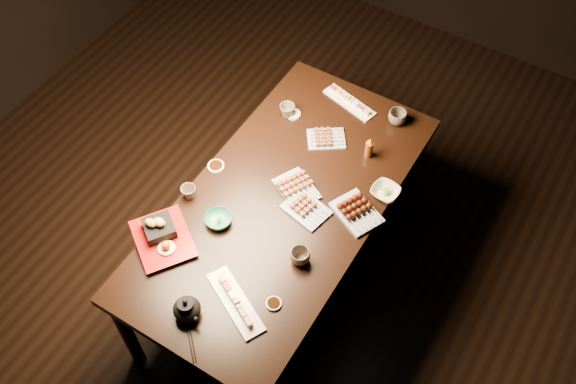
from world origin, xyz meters
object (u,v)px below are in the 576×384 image
at_px(yakitori_plate_left, 326,137).
at_px(tempura_tray, 162,234).
at_px(edamame_bowl_green, 218,220).
at_px(yakitori_plate_right, 306,207).
at_px(edamame_bowl_cream, 385,192).
at_px(teacup_far_left, 287,111).
at_px(condiment_bottle, 369,147).
at_px(sushi_platter_near, 235,301).
at_px(sushi_platter_far, 350,101).
at_px(dining_table, 283,241).
at_px(teacup_near_left, 189,192).
at_px(yakitori_plate_center, 297,186).
at_px(teacup_far_right, 397,117).
at_px(teapot, 186,308).
at_px(teacup_mid_right, 300,256).

distance_m(yakitori_plate_left, tempura_tray, 1.01).
bearing_deg(edamame_bowl_green, yakitori_plate_right, 40.62).
height_order(yakitori_plate_left, edamame_bowl_cream, yakitori_plate_left).
bearing_deg(teacup_far_left, condiment_bottle, -2.09).
bearing_deg(teacup_far_left, sushi_platter_near, -70.06).
height_order(sushi_platter_far, edamame_bowl_green, edamame_bowl_green).
relative_size(sushi_platter_far, condiment_bottle, 2.45).
xyz_separation_m(dining_table, teacup_near_left, (-0.41, -0.22, 0.41)).
distance_m(yakitori_plate_right, tempura_tray, 0.70).
bearing_deg(edamame_bowl_green, condiment_bottle, 60.46).
xyz_separation_m(yakitori_plate_center, condiment_bottle, (0.20, 0.38, 0.04)).
relative_size(yakitori_plate_right, teacup_far_left, 2.58).
distance_m(edamame_bowl_green, tempura_tray, 0.28).
xyz_separation_m(teacup_far_right, condiment_bottle, (-0.02, -0.29, 0.03)).
height_order(yakitori_plate_center, teapot, teapot).
xyz_separation_m(edamame_bowl_green, teapot, (0.16, -0.46, 0.04)).
bearing_deg(yakitori_plate_right, tempura_tray, -121.71).
bearing_deg(tempura_tray, edamame_bowl_cream, 80.65).
distance_m(yakitori_plate_center, condiment_bottle, 0.44).
bearing_deg(dining_table, condiment_bottle, 79.34).
relative_size(yakitori_plate_center, condiment_bottle, 1.70).
bearing_deg(tempura_tray, dining_table, 88.28).
bearing_deg(teacup_far_left, yakitori_plate_center, -53.25).
xyz_separation_m(yakitori_plate_center, teacup_mid_right, (0.22, -0.34, 0.01)).
distance_m(yakitori_plate_right, teacup_far_left, 0.63).
distance_m(teacup_near_left, teacup_far_left, 0.73).
height_order(sushi_platter_far, condiment_bottle, condiment_bottle).
xyz_separation_m(yakitori_plate_left, teacup_mid_right, (0.26, -0.70, 0.01)).
relative_size(edamame_bowl_green, teacup_mid_right, 1.42).
bearing_deg(yakitori_plate_center, teacup_mid_right, -29.70).
distance_m(sushi_platter_near, yakitori_plate_left, 1.04).
height_order(yakitori_plate_right, tempura_tray, tempura_tray).
height_order(teacup_mid_right, condiment_bottle, condiment_bottle).
distance_m(dining_table, teapot, 0.85).
height_order(edamame_bowl_cream, teacup_far_left, teacup_far_left).
distance_m(sushi_platter_far, yakitori_plate_left, 0.30).
distance_m(dining_table, tempura_tray, 0.74).
height_order(teacup_far_left, condiment_bottle, condiment_bottle).
bearing_deg(dining_table, teacup_mid_right, -30.57).
bearing_deg(teacup_far_right, edamame_bowl_cream, -70.93).
distance_m(sushi_platter_far, teacup_far_left, 0.36).
relative_size(yakitori_plate_center, teacup_far_left, 2.66).
relative_size(sushi_platter_far, teacup_far_left, 3.85).
xyz_separation_m(sushi_platter_near, teacup_far_right, (0.14, 1.34, 0.02)).
relative_size(sushi_platter_far, teacup_mid_right, 3.46).
relative_size(yakitori_plate_center, edamame_bowl_cream, 1.64).
relative_size(dining_table, teacup_mid_right, 19.40).
bearing_deg(yakitori_plate_center, yakitori_plate_left, 122.74).
bearing_deg(teacup_far_left, teacup_mid_right, -54.87).
bearing_deg(yakitori_plate_right, edamame_bowl_cream, 58.46).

